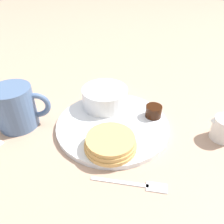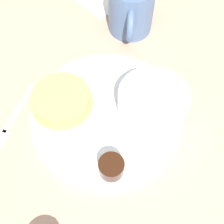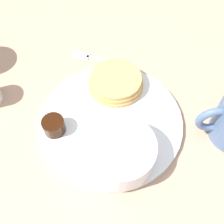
% 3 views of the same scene
% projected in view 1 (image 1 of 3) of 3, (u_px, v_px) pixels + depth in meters
% --- Properties ---
extents(ground_plane, '(4.00, 4.00, 0.00)m').
position_uv_depth(ground_plane, '(113.00, 126.00, 0.54)').
color(ground_plane, tan).
extents(plate, '(0.27, 0.27, 0.01)m').
position_uv_depth(plate, '(113.00, 124.00, 0.54)').
color(plate, white).
rests_on(plate, ground_plane).
extents(pancake_stack, '(0.11, 0.11, 0.03)m').
position_uv_depth(pancake_stack, '(110.00, 142.00, 0.46)').
color(pancake_stack, tan).
rests_on(pancake_stack, plate).
extents(bowl, '(0.12, 0.12, 0.05)m').
position_uv_depth(bowl, '(105.00, 97.00, 0.58)').
color(bowl, white).
rests_on(bowl, plate).
extents(syrup_cup, '(0.04, 0.04, 0.03)m').
position_uv_depth(syrup_cup, '(154.00, 111.00, 0.55)').
color(syrup_cup, black).
rests_on(syrup_cup, plate).
extents(butter_ramekin, '(0.04, 0.04, 0.04)m').
position_uv_depth(butter_ramekin, '(109.00, 95.00, 0.61)').
color(butter_ramekin, white).
rests_on(butter_ramekin, plate).
extents(coffee_mug, '(0.12, 0.11, 0.10)m').
position_uv_depth(coffee_mug, '(16.00, 107.00, 0.52)').
color(coffee_mug, slate).
rests_on(coffee_mug, ground_plane).
extents(fork, '(0.09, 0.13, 0.00)m').
position_uv_depth(fork, '(138.00, 184.00, 0.40)').
color(fork, silver).
rests_on(fork, ground_plane).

